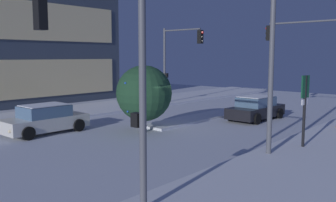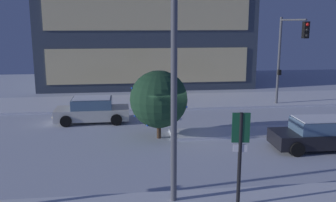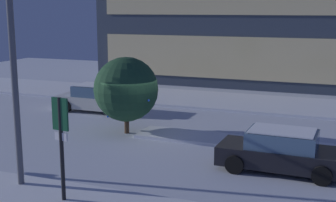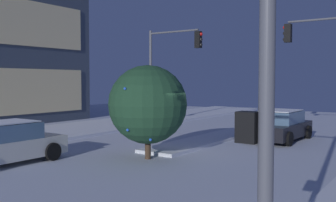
% 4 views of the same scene
% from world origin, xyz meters
% --- Properties ---
extents(ground, '(52.00, 52.00, 0.00)m').
position_xyz_m(ground, '(0.00, 0.00, 0.00)').
color(ground, silver).
extents(curb_strip_near, '(52.00, 5.20, 0.14)m').
position_xyz_m(curb_strip_near, '(0.00, -8.85, 0.07)').
color(curb_strip_near, silver).
rests_on(curb_strip_near, ground).
extents(curb_strip_far, '(52.00, 5.20, 0.14)m').
position_xyz_m(curb_strip_far, '(0.00, 8.85, 0.07)').
color(curb_strip_far, silver).
rests_on(curb_strip_far, ground).
extents(median_strip, '(9.00, 1.80, 0.14)m').
position_xyz_m(median_strip, '(4.50, 0.52, 0.07)').
color(median_strip, silver).
rests_on(median_strip, ground).
extents(car_near, '(4.51, 2.11, 1.49)m').
position_xyz_m(car_near, '(6.66, -2.33, 0.71)').
color(car_near, black).
rests_on(car_near, ground).
extents(car_far, '(4.43, 2.07, 1.49)m').
position_xyz_m(car_far, '(-4.29, 3.90, 0.71)').
color(car_far, silver).
rests_on(car_far, ground).
extents(traffic_light_corner_far_right, '(0.32, 4.00, 6.21)m').
position_xyz_m(traffic_light_corner_far_right, '(8.53, 5.57, 4.23)').
color(traffic_light_corner_far_right, '#565960').
rests_on(traffic_light_corner_far_right, ground).
extents(traffic_light_corner_near_right, '(0.32, 5.66, 6.32)m').
position_xyz_m(traffic_light_corner_near_right, '(9.31, -4.90, 4.40)').
color(traffic_light_corner_near_right, '#565960').
rests_on(traffic_light_corner_near_right, ground).
extents(traffic_light_corner_near_left, '(0.32, 4.96, 6.11)m').
position_xyz_m(traffic_light_corner_near_left, '(-8.00, -5.16, 4.22)').
color(traffic_light_corner_near_left, '#565960').
rests_on(traffic_light_corner_near_left, ground).
extents(street_lamp_arched, '(0.56, 3.49, 8.45)m').
position_xyz_m(street_lamp_arched, '(-0.87, -6.03, 5.47)').
color(street_lamp_arched, '#565960').
rests_on(street_lamp_arched, ground).
extents(parking_info_sign, '(0.55, 0.13, 3.18)m').
position_xyz_m(parking_info_sign, '(1.13, -7.52, 2.04)').
color(parking_info_sign, black).
rests_on(parking_info_sign, ground).
extents(decorated_tree_median, '(2.93, 2.93, 3.51)m').
position_xyz_m(decorated_tree_median, '(-0.65, 0.26, 2.05)').
color(decorated_tree_median, '#473323').
rests_on(decorated_tree_median, ground).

